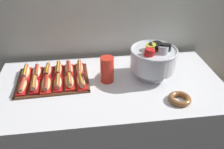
{
  "coord_description": "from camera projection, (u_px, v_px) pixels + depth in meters",
  "views": [
    {
      "loc": [
        -0.16,
        -1.33,
        1.68
      ],
      "look_at": [
        0.02,
        0.02,
        0.82
      ],
      "focal_mm": 38.62,
      "sensor_mm": 36.0,
      "label": 1
    }
  ],
  "objects": [
    {
      "name": "hot_dog_0",
      "position": [
        22.0,
        86.0,
        1.54
      ],
      "size": [
        0.06,
        0.17,
        0.06
      ],
      "color": "red",
      "rests_on": "serving_tray"
    },
    {
      "name": "hot_dog_4",
      "position": [
        70.0,
        82.0,
        1.59
      ],
      "size": [
        0.08,
        0.16,
        0.06
      ],
      "color": "red",
      "rests_on": "serving_tray"
    },
    {
      "name": "hot_dog_8",
      "position": [
        48.0,
        71.0,
        1.7
      ],
      "size": [
        0.06,
        0.15,
        0.06
      ],
      "color": "red",
      "rests_on": "serving_tray"
    },
    {
      "name": "donut",
      "position": [
        180.0,
        99.0,
        1.46
      ],
      "size": [
        0.14,
        0.14,
        0.04
      ],
      "color": "brown",
      "rests_on": "buffet_table"
    },
    {
      "name": "hot_dog_7",
      "position": [
        37.0,
        72.0,
        1.69
      ],
      "size": [
        0.08,
        0.17,
        0.06
      ],
      "color": "#B21414",
      "rests_on": "serving_tray"
    },
    {
      "name": "hot_dog_5",
      "position": [
        81.0,
        81.0,
        1.6
      ],
      "size": [
        0.08,
        0.19,
        0.06
      ],
      "color": "red",
      "rests_on": "serving_tray"
    },
    {
      "name": "hot_dog_2",
      "position": [
        46.0,
        84.0,
        1.57
      ],
      "size": [
        0.07,
        0.17,
        0.06
      ],
      "color": "red",
      "rests_on": "serving_tray"
    },
    {
      "name": "punch_bowl",
      "position": [
        154.0,
        58.0,
        1.62
      ],
      "size": [
        0.32,
        0.32,
        0.26
      ],
      "color": "silver",
      "rests_on": "buffet_table"
    },
    {
      "name": "hot_dog_9",
      "position": [
        58.0,
        70.0,
        1.71
      ],
      "size": [
        0.06,
        0.17,
        0.06
      ],
      "color": "#B21414",
      "rests_on": "serving_tray"
    },
    {
      "name": "hot_dog_1",
      "position": [
        34.0,
        85.0,
        1.55
      ],
      "size": [
        0.07,
        0.16,
        0.06
      ],
      "color": "#B21414",
      "rests_on": "serving_tray"
    },
    {
      "name": "hot_dog_10",
      "position": [
        69.0,
        69.0,
        1.72
      ],
      "size": [
        0.07,
        0.17,
        0.06
      ],
      "color": "red",
      "rests_on": "serving_tray"
    },
    {
      "name": "buffet_table",
      "position": [
        110.0,
        123.0,
        1.82
      ],
      "size": [
        1.55,
        0.78,
        0.76
      ],
      "color": "silver",
      "rests_on": "ground_plane"
    },
    {
      "name": "floor_vase",
      "position": [
        221.0,
        113.0,
        2.17
      ],
      "size": [
        0.51,
        0.51,
        0.89
      ],
      "color": "brown",
      "rests_on": "ground_plane"
    },
    {
      "name": "serving_tray",
      "position": [
        53.0,
        80.0,
        1.66
      ],
      "size": [
        0.49,
        0.38,
        0.01
      ],
      "color": "#56331E",
      "rests_on": "buffet_table"
    },
    {
      "name": "hot_dog_3",
      "position": [
        58.0,
        83.0,
        1.58
      ],
      "size": [
        0.06,
        0.16,
        0.06
      ],
      "color": "red",
      "rests_on": "serving_tray"
    },
    {
      "name": "hot_dog_6",
      "position": [
        26.0,
        73.0,
        1.68
      ],
      "size": [
        0.07,
        0.18,
        0.06
      ],
      "color": "red",
      "rests_on": "serving_tray"
    },
    {
      "name": "cup_stack",
      "position": [
        107.0,
        70.0,
        1.61
      ],
      "size": [
        0.09,
        0.09,
        0.18
      ],
      "color": "red",
      "rests_on": "buffet_table"
    },
    {
      "name": "hot_dog_11",
      "position": [
        80.0,
        68.0,
        1.73
      ],
      "size": [
        0.06,
        0.18,
        0.06
      ],
      "color": "red",
      "rests_on": "serving_tray"
    }
  ]
}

